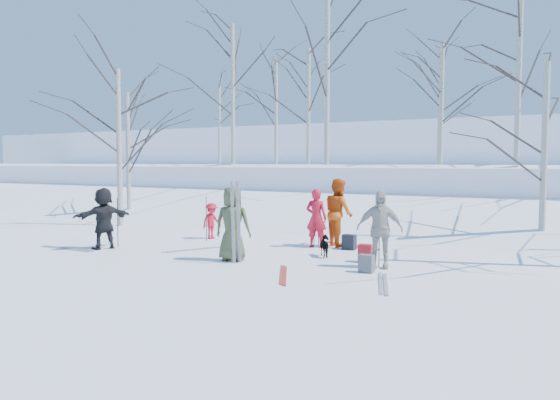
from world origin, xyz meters
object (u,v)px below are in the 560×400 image
Objects in this scene: skier_redor_behind at (339,212)px; skier_red_seated at (212,221)px; backpack_dark at (349,242)px; backpack_red at (366,253)px; skier_olive_center at (233,224)px; skier_grey_west at (104,218)px; backpack_grey at (366,264)px; dog at (326,246)px; skier_red_north at (316,218)px; skier_cream_east at (379,229)px.

skier_red_seated is (-3.91, -0.59, -0.39)m from skier_redor_behind.
backpack_red is at bearing -55.28° from backpack_dark.
skier_olive_center is 4.18× the size of backpack_red.
skier_grey_west reaches higher than backpack_grey.
dog is at bearing 139.43° from backpack_grey.
skier_red_seated is at bearing 166.30° from backpack_red.
skier_olive_center is 3.44m from backpack_dark.
backpack_red is (1.98, -1.43, -0.59)m from skier_red_north.
skier_grey_west is at bearing -11.97° from skier_olive_center.
skier_grey_west reaches higher than backpack_red.
skier_red_seated reaches higher than backpack_dark.
backpack_dark is (-1.49, 2.62, 0.01)m from backpack_grey.
skier_redor_behind reaches higher than backpack_grey.
skier_olive_center is at bearing 177.86° from skier_cream_east.
backpack_grey is (3.22, 0.27, -0.69)m from skier_olive_center.
skier_grey_west is (-4.80, -3.08, 0.02)m from skier_red_north.
dog is at bearing 168.80° from backpack_red.
backpack_dark is (0.93, 0.09, -0.60)m from skier_red_north.
skier_redor_behind reaches higher than backpack_dark.
skier_red_seated is 2.86× the size of backpack_grey.
backpack_grey is (-0.05, -0.63, -0.66)m from skier_cream_east.
skier_red_north reaches higher than dog.
backpack_grey is at bearing 165.20° from skier_redor_behind.
skier_red_north reaches higher than backpack_red.
skier_redor_behind is 3.01× the size of dog.
backpack_dark is at bearing 177.67° from skier_red_north.
skier_red_north is at bearing 124.82° from skier_cream_east.
skier_red_north is 1.58m from dog.
skier_redor_behind reaches higher than skier_red_north.
skier_red_north is at bearing 133.65° from backpack_grey.
skier_grey_west reaches higher than skier_red_north.
skier_olive_center is 2.92m from skier_red_north.
dog is (0.87, -1.21, -0.54)m from skier_red_north.
skier_cream_east is at bearing 172.33° from skier_redor_behind.
skier_red_seated is 2.58× the size of backpack_red.
skier_grey_west reaches higher than skier_red_seated.
skier_olive_center is at bearing -153.62° from backpack_red.
skier_redor_behind is at bearing 146.79° from skier_grey_west.
skier_olive_center is 4.01m from skier_grey_west.
skier_red_north is 0.85× the size of skier_redor_behind.
backpack_grey is (1.55, -1.33, -0.07)m from dog.
skier_olive_center reaches higher than backpack_red.
backpack_red is (1.54, -1.92, -0.73)m from skier_redor_behind.
backpack_red is at bearing 136.64° from skier_red_north.
skier_olive_center is 3.81m from skier_red_seated.
skier_red_north reaches higher than skier_red_seated.
skier_cream_east is at bearing 116.48° from dog.
skier_cream_east is 4.49× the size of backpack_grey.
skier_red_north is at bearing -174.76° from backpack_dark.
dog is 1.30m from backpack_dark.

